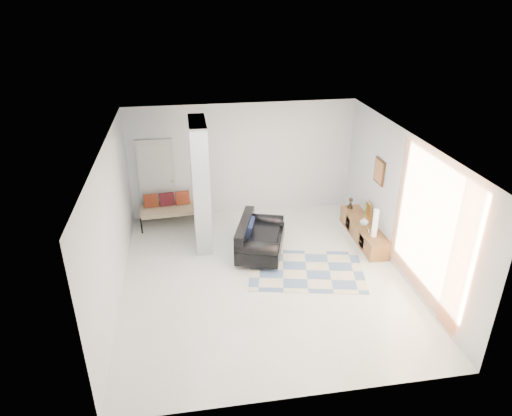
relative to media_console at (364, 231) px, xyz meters
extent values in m
plane|color=silver|center=(-2.52, -1.14, -0.20)|extent=(6.00, 6.00, 0.00)
plane|color=white|center=(-2.52, -1.14, 2.60)|extent=(6.00, 6.00, 0.00)
plane|color=silver|center=(-2.52, 1.86, 1.20)|extent=(6.00, 0.00, 6.00)
plane|color=silver|center=(-2.52, -4.14, 1.20)|extent=(6.00, 0.00, 6.00)
plane|color=silver|center=(-5.27, -1.14, 1.20)|extent=(0.00, 6.00, 6.00)
plane|color=silver|center=(0.23, -1.14, 1.20)|extent=(0.00, 6.00, 6.00)
cube|color=#ACB2B3|center=(-3.62, 0.46, 1.20)|extent=(0.35, 1.20, 2.80)
cube|color=silver|center=(-4.62, 1.82, 0.82)|extent=(0.85, 0.06, 2.04)
plane|color=orange|center=(0.15, -2.29, 1.25)|extent=(0.00, 2.55, 2.55)
cube|color=#3B2410|center=(0.20, 0.00, 1.45)|extent=(0.04, 0.45, 0.55)
cube|color=brown|center=(0.00, 0.00, 0.00)|extent=(0.45, 1.97, 0.40)
cube|color=#3B2410|center=(-0.22, -0.44, 0.00)|extent=(0.02, 0.26, 0.28)
cube|color=#3B2410|center=(-0.22, 0.44, 0.00)|extent=(0.02, 0.26, 0.28)
cube|color=gold|center=(0.18, 0.27, 0.40)|extent=(0.09, 0.32, 0.40)
cube|color=silver|center=(-0.10, -0.44, 0.26)|extent=(0.04, 0.10, 0.12)
cylinder|color=silver|center=(-2.94, -0.73, -0.15)|extent=(0.05, 0.05, 0.10)
cylinder|color=silver|center=(-2.57, 0.47, -0.15)|extent=(0.05, 0.05, 0.10)
cylinder|color=silver|center=(-2.28, -0.94, -0.15)|extent=(0.05, 0.05, 0.10)
cylinder|color=silver|center=(-1.90, 0.26, -0.15)|extent=(0.05, 0.05, 0.10)
cube|color=black|center=(-2.42, -0.24, 0.05)|extent=(1.30, 1.70, 0.30)
cube|color=black|center=(-2.76, -0.13, 0.38)|extent=(0.64, 1.49, 0.36)
cylinder|color=black|center=(-2.61, -0.84, 0.28)|extent=(0.90, 0.52, 0.28)
cylinder|color=black|center=(-2.24, 0.36, 0.28)|extent=(0.90, 0.52, 0.28)
cube|color=black|center=(-2.64, -0.17, 0.40)|extent=(0.30, 0.57, 0.31)
cylinder|color=black|center=(-5.02, 1.08, 0.00)|extent=(0.04, 0.04, 0.40)
cylinder|color=black|center=(-3.45, 1.19, 0.00)|extent=(0.04, 0.04, 0.40)
cylinder|color=black|center=(-5.07, 1.72, 0.00)|extent=(0.04, 0.04, 0.40)
cylinder|color=black|center=(-3.49, 1.83, 0.00)|extent=(0.04, 0.04, 0.40)
cube|color=beige|center=(-4.26, 1.46, 0.18)|extent=(1.64, 0.77, 0.12)
cube|color=maroon|center=(-4.78, 1.57, 0.40)|extent=(0.35, 0.19, 0.33)
cube|color=#5A161C|center=(-4.41, 1.60, 0.40)|extent=(0.35, 0.19, 0.33)
cube|color=maroon|center=(-4.04, 1.62, 0.40)|extent=(0.35, 0.19, 0.33)
cube|color=beige|center=(-1.62, -1.06, -0.20)|extent=(2.56, 1.97, 0.01)
cylinder|color=white|center=(-0.02, -0.58, 0.51)|extent=(0.11, 0.11, 0.63)
imported|color=white|center=(-0.05, -0.08, 0.30)|extent=(0.21, 0.21, 0.20)
camera|label=1|loc=(-3.88, -8.61, 5.01)|focal=32.00mm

